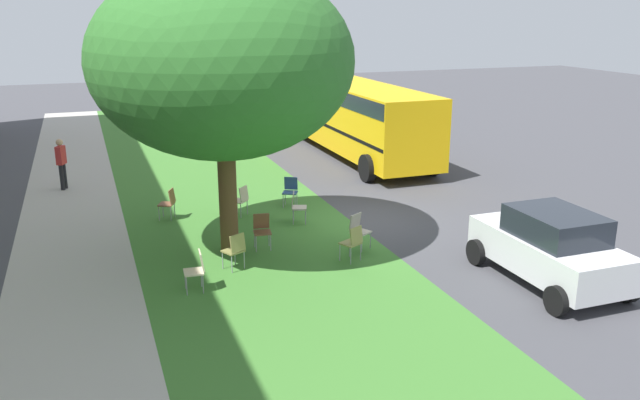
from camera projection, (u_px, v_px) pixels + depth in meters
The scene contains 16 objects.
ground at pixel (360, 222), 18.32m from camera, with size 80.00×80.00×0.00m, color #424247.
grass_verge at pixel (249, 235), 17.26m from camera, with size 48.00×6.00×0.01m, color #3D752D.
sidewalk_strip at pixel (72, 256), 15.81m from camera, with size 48.00×2.80×0.01m, color #ADA89E.
street_tree at pixel (222, 62), 14.83m from camera, with size 6.04×6.04×6.84m.
chair_0 at pixel (297, 205), 18.12m from camera, with size 0.53×0.54×0.88m.
chair_1 at pixel (262, 228), 16.20m from camera, with size 0.48×0.47×0.88m.
chair_2 at pixel (290, 189), 19.67m from camera, with size 0.56×0.56×0.88m.
chair_3 at pixel (169, 201), 18.45m from camera, with size 0.55×0.56×0.88m.
chair_4 at pixel (197, 268), 13.74m from camera, with size 0.45×0.45×0.88m.
chair_5 at pixel (353, 241), 15.34m from camera, with size 0.56×0.56×0.88m.
chair_6 at pixel (358, 228), 16.20m from camera, with size 0.57×0.56×0.88m.
chair_7 at pixel (235, 249), 14.85m from camera, with size 0.56×0.55×0.88m.
chair_8 at pixel (241, 199), 18.73m from camera, with size 0.59×0.59×0.88m.
parked_car at pixel (550, 246), 14.08m from camera, with size 3.70×1.92×1.65m.
school_bus at pixel (356, 112), 26.08m from camera, with size 10.40×2.80×2.88m.
pedestrian_0 at pixel (62, 162), 21.37m from camera, with size 0.41×0.34×1.69m.
Camera 1 is at (-15.94, 7.04, 5.79)m, focal length 36.71 mm.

